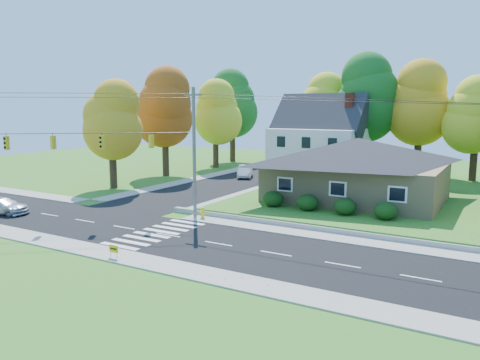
{
  "coord_description": "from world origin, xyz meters",
  "views": [
    {
      "loc": [
        19.39,
        -23.83,
        8.43
      ],
      "look_at": [
        0.93,
        8.0,
        2.76
      ],
      "focal_mm": 35.0,
      "sensor_mm": 36.0,
      "label": 1
    }
  ],
  "objects_px": {
    "ranch_house": "(357,168)",
    "white_car": "(245,171)",
    "fire_hydrant": "(203,213)",
    "silver_sedan": "(2,206)"
  },
  "relations": [
    {
      "from": "ranch_house",
      "to": "fire_hydrant",
      "type": "distance_m",
      "value": 14.27
    },
    {
      "from": "white_car",
      "to": "fire_hydrant",
      "type": "bearing_deg",
      "value": -93.67
    },
    {
      "from": "ranch_house",
      "to": "silver_sedan",
      "type": "distance_m",
      "value": 29.59
    },
    {
      "from": "white_car",
      "to": "ranch_house",
      "type": "bearing_deg",
      "value": -54.75
    },
    {
      "from": "white_car",
      "to": "fire_hydrant",
      "type": "relative_size",
      "value": 4.82
    },
    {
      "from": "ranch_house",
      "to": "white_car",
      "type": "relative_size",
      "value": 3.27
    },
    {
      "from": "ranch_house",
      "to": "white_car",
      "type": "distance_m",
      "value": 19.32
    },
    {
      "from": "ranch_house",
      "to": "silver_sedan",
      "type": "height_order",
      "value": "ranch_house"
    },
    {
      "from": "ranch_house",
      "to": "white_car",
      "type": "height_order",
      "value": "ranch_house"
    },
    {
      "from": "ranch_house",
      "to": "silver_sedan",
      "type": "relative_size",
      "value": 3.25
    }
  ]
}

